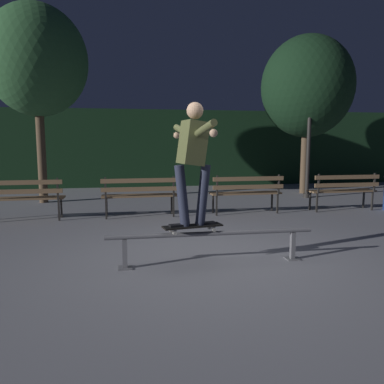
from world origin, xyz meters
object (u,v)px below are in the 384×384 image
(park_bench_left_center, at_px, (140,192))
(park_bench_right_center, at_px, (247,190))
(tree_far_left, at_px, (37,61))
(lamp_post_right, at_px, (310,110))
(skateboarder, at_px, (193,153))
(park_bench_rightmost, at_px, (344,188))
(grind_rail, at_px, (212,239))
(park_bench_leftmost, at_px, (22,195))
(tree_far_right, at_px, (307,87))
(skateboard, at_px, (193,226))

(park_bench_left_center, bearing_deg, park_bench_right_center, 0.00)
(tree_far_left, bearing_deg, lamp_post_right, -2.77)
(skateboarder, xyz_separation_m, park_bench_rightmost, (4.13, 3.28, -0.91))
(grind_rail, height_order, tree_far_left, tree_far_left)
(park_bench_right_center, bearing_deg, park_bench_leftmost, 180.00)
(skateboarder, xyz_separation_m, tree_far_left, (-3.03, 5.75, 2.19))
(park_bench_rightmost, bearing_deg, tree_far_left, 160.95)
(skateboarder, xyz_separation_m, park_bench_left_center, (-0.57, 3.28, -0.91))
(park_bench_rightmost, bearing_deg, tree_far_right, 80.66)
(grind_rail, bearing_deg, park_bench_left_center, 104.09)
(park_bench_right_center, height_order, tree_far_right, tree_far_right)
(skateboard, xyz_separation_m, tree_far_right, (4.63, 6.34, 2.75))
(grind_rail, height_order, lamp_post_right, lamp_post_right)
(park_bench_left_center, distance_m, park_bench_right_center, 2.35)
(park_bench_leftmost, distance_m, lamp_post_right, 7.75)
(park_bench_leftmost, bearing_deg, tree_far_right, 22.05)
(skateboard, bearing_deg, lamp_post_right, 51.56)
(grind_rail, bearing_deg, tree_far_right, 55.36)
(tree_far_right, bearing_deg, park_bench_rightmost, -99.34)
(park_bench_rightmost, xyz_separation_m, lamp_post_right, (0.15, 2.12, 1.94))
(tree_far_right, bearing_deg, grind_rail, -124.64)
(tree_far_right, distance_m, lamp_post_right, 1.27)
(skateboard, height_order, park_bench_rightmost, park_bench_rightmost)
(park_bench_right_center, distance_m, tree_far_left, 6.23)
(park_bench_right_center, xyz_separation_m, tree_far_right, (2.85, 3.06, 2.72))
(park_bench_left_center, distance_m, lamp_post_right, 5.64)
(park_bench_leftmost, relative_size, lamp_post_right, 0.41)
(skateboarder, bearing_deg, park_bench_rightmost, 38.45)
(park_bench_left_center, relative_size, tree_far_right, 0.33)
(skateboard, xyz_separation_m, park_bench_right_center, (1.78, 3.28, 0.03))
(skateboarder, height_order, park_bench_right_center, skateboarder)
(grind_rail, xyz_separation_m, park_bench_left_center, (-0.82, 3.28, 0.20))
(park_bench_leftmost, height_order, lamp_post_right, lamp_post_right)
(lamp_post_right, bearing_deg, park_bench_rightmost, -94.11)
(lamp_post_right, bearing_deg, grind_rail, -126.72)
(skateboarder, distance_m, tree_far_right, 8.05)
(grind_rail, bearing_deg, tree_far_left, 119.76)
(grind_rail, xyz_separation_m, skateboarder, (-0.25, 0.00, 1.11))
(park_bench_left_center, xyz_separation_m, park_bench_right_center, (2.35, 0.00, 0.00))
(skateboarder, height_order, lamp_post_right, lamp_post_right)
(park_bench_left_center, bearing_deg, grind_rail, -75.91)
(grind_rail, relative_size, park_bench_rightmost, 1.71)
(park_bench_leftmost, bearing_deg, lamp_post_right, 16.40)
(lamp_post_right, bearing_deg, tree_far_right, 69.52)
(grind_rail, height_order, park_bench_right_center, park_bench_right_center)
(grind_rail, distance_m, lamp_post_right, 7.07)
(skateboard, height_order, park_bench_leftmost, park_bench_leftmost)
(park_bench_leftmost, xyz_separation_m, park_bench_rightmost, (7.04, 0.00, 0.00))
(skateboard, height_order, tree_far_left, tree_far_left)
(tree_far_left, distance_m, lamp_post_right, 7.41)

